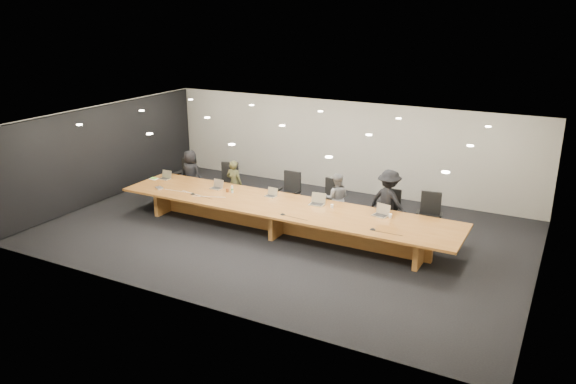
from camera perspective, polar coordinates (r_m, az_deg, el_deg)
name	(u,v)px	position (r m, az deg, el deg)	size (l,w,h in m)	color
ground	(283,232)	(14.38, -0.56, -4.12)	(12.00, 12.00, 0.00)	black
back_wall	(344,146)	(17.40, 5.72, 4.63)	(12.00, 0.02, 2.80)	#BAB3A9
left_wall_panel	(106,153)	(17.44, -18.05, 3.75)	(0.08, 7.84, 2.74)	black
conference_table	(282,213)	(14.19, -0.57, -2.17)	(9.00, 1.80, 0.75)	brown
chair_far_left	(183,178)	(17.26, -10.58, 1.41)	(0.58, 0.58, 1.13)	black
chair_left	(228,183)	(16.39, -6.08, 0.87)	(0.62, 0.62, 1.21)	black
chair_mid_left	(289,193)	(15.43, 0.05, -0.15)	(0.61, 0.61, 1.20)	black
chair_mid_right	(327,201)	(14.95, 3.96, -0.89)	(0.59, 0.59, 1.17)	black
chair_right	(389,211)	(14.46, 10.19, -1.92)	(0.57, 0.57, 1.11)	black
chair_far_right	(429,216)	(14.20, 14.13, -2.43)	(0.60, 0.60, 1.18)	black
person_a	(191,174)	(17.10, -9.85, 1.84)	(0.70, 0.46, 1.44)	black
person_b	(234,183)	(16.15, -5.48, 0.89)	(0.49, 0.32, 1.35)	#35351D
person_c	(337,198)	(14.83, 4.95, -0.65)	(0.67, 0.52, 1.37)	slate
person_d	(389,202)	(14.34, 10.18, -0.96)	(1.06, 0.61, 1.65)	black
laptop_a	(164,175)	(16.57, -12.45, 1.70)	(0.31, 0.23, 0.25)	tan
laptop_b	(216,184)	(15.44, -7.32, 0.78)	(0.32, 0.23, 0.25)	#BAA78E
laptop_c	(271,192)	(14.68, -1.79, -0.05)	(0.29, 0.21, 0.23)	#C5B997
laptop_d	(317,199)	(14.07, 2.94, -0.75)	(0.37, 0.27, 0.29)	#B9AE8D
laptop_e	(380,210)	(13.49, 9.37, -1.86)	(0.36, 0.26, 0.28)	tan
water_bottle	(232,189)	(15.06, -5.70, 0.27)	(0.06, 0.06, 0.19)	silver
amber_mug	(227,190)	(15.14, -6.17, 0.16)	(0.08, 0.08, 0.09)	brown
paper_cup_near	(332,206)	(13.92, 4.49, -1.44)	(0.07, 0.07, 0.09)	white
paper_cup_far	(390,216)	(13.44, 10.35, -2.40)	(0.08, 0.08, 0.10)	white
notepad	(154,179)	(16.68, -13.46, 1.32)	(0.23, 0.18, 0.01)	silver
lime_gadget	(154,178)	(16.67, -13.49, 1.38)	(0.17, 0.10, 0.03)	#5DBA31
av_box	(159,188)	(15.79, -12.96, 0.43)	(0.21, 0.16, 0.03)	#A3A3A8
mic_left	(193,194)	(15.10, -9.66, -0.16)	(0.14, 0.14, 0.03)	black
mic_center	(283,214)	(13.44, -0.54, -2.25)	(0.13, 0.13, 0.03)	black
mic_right	(373,229)	(12.69, 8.61, -3.73)	(0.13, 0.13, 0.03)	black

